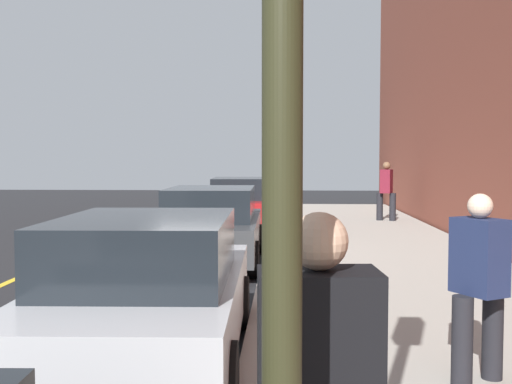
% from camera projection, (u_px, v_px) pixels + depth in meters
% --- Properties ---
extents(ground_plane, '(56.00, 56.00, 0.00)m').
position_uv_depth(ground_plane, '(213.00, 262.00, 12.43)').
color(ground_plane, black).
extents(sidewalk, '(28.00, 4.60, 0.15)m').
position_uv_depth(sidewalk, '(380.00, 260.00, 12.27)').
color(sidewalk, '#A39E93').
rests_on(sidewalk, ground).
extents(lane_stripe_centre, '(28.00, 0.14, 0.01)m').
position_uv_depth(lane_stripe_centre, '(56.00, 261.00, 12.58)').
color(lane_stripe_centre, gold).
rests_on(lane_stripe_centre, ground).
extents(parked_car_silver, '(4.40, 1.99, 1.51)m').
position_uv_depth(parked_car_silver, '(148.00, 291.00, 6.18)').
color(parked_car_silver, black).
rests_on(parked_car_silver, ground).
extents(parked_car_charcoal, '(4.47, 1.95, 1.51)m').
position_uv_depth(parked_car_charcoal, '(212.00, 226.00, 12.16)').
color(parked_car_charcoal, black).
rests_on(parked_car_charcoal, ground).
extents(parked_car_red, '(4.33, 2.03, 1.51)m').
position_uv_depth(parked_car_red, '(241.00, 204.00, 18.16)').
color(parked_car_red, black).
rests_on(parked_car_red, ground).
extents(pedestrian_navy_coat, '(0.52, 0.49, 1.63)m').
position_uv_depth(pedestrian_navy_coat, '(479.00, 282.00, 5.32)').
color(pedestrian_navy_coat, black).
rests_on(pedestrian_navy_coat, sidewalk).
extents(pedestrian_burgundy_coat, '(0.57, 0.58, 1.82)m').
position_uv_depth(pedestrian_burgundy_coat, '(386.00, 189.00, 19.25)').
color(pedestrian_burgundy_coat, black).
rests_on(pedestrian_burgundy_coat, sidewalk).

